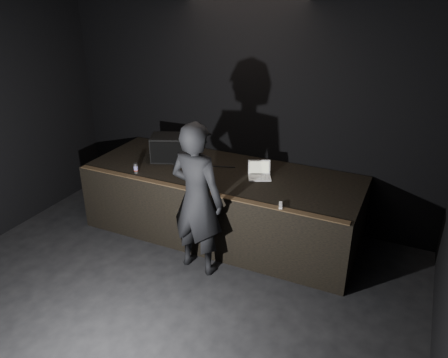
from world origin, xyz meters
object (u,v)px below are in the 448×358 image
Objects in this scene: stage_riser at (222,202)px; laptop at (259,173)px; person at (197,199)px; beer_can at (136,168)px; stage_monitor at (171,148)px.

laptop is (0.55, 0.07, 0.56)m from stage_riser.
beer_can is at bearing -10.80° from person.
laptop is at bearing 7.64° from stage_riser.
beer_can is at bearing -129.06° from stage_monitor.
laptop is 2.76× the size of beer_can.
beer_can is (-1.11, -0.56, 0.57)m from stage_riser.
stage_monitor is at bearing 154.18° from laptop.
stage_riser is at bearing 162.65° from laptop.
stage_riser is 27.64× the size of beer_can.
person is at bearing -138.59° from laptop.
stage_monitor is 1.47m from person.
person is (0.10, -0.95, 0.52)m from stage_riser.
stage_monitor is 0.69m from beer_can.
beer_can is (-1.65, -0.63, 0.02)m from laptop.
stage_monitor reaches higher than laptop.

